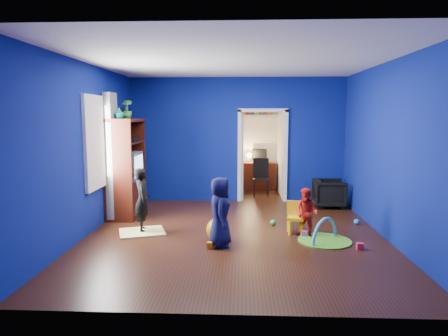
{
  "coord_description": "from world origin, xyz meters",
  "views": [
    {
      "loc": [
        0.12,
        -6.59,
        2.03
      ],
      "look_at": [
        -0.2,
        0.4,
        1.1
      ],
      "focal_mm": 32.0,
      "sensor_mm": 36.0,
      "label": 1
    }
  ],
  "objects_px": {
    "study_desk": "(259,176)",
    "vase": "(119,113)",
    "armchair": "(329,193)",
    "tv_armoire": "(126,168)",
    "folding_chair": "(261,178)",
    "toddler_red": "(307,213)",
    "crt_tv": "(127,166)",
    "child_black": "(142,200)",
    "play_mat": "(325,241)",
    "child_navy": "(220,212)",
    "hopper_ball": "(218,230)",
    "kid_chair": "(296,219)"
  },
  "relations": [
    {
      "from": "child_navy",
      "to": "study_desk",
      "type": "relative_size",
      "value": 1.24
    },
    {
      "from": "child_black",
      "to": "play_mat",
      "type": "relative_size",
      "value": 1.32
    },
    {
      "from": "child_navy",
      "to": "vase",
      "type": "bearing_deg",
      "value": 48.29
    },
    {
      "from": "tv_armoire",
      "to": "study_desk",
      "type": "relative_size",
      "value": 2.23
    },
    {
      "from": "child_navy",
      "to": "crt_tv",
      "type": "distance_m",
      "value": 2.72
    },
    {
      "from": "child_black",
      "to": "tv_armoire",
      "type": "bearing_deg",
      "value": 12.32
    },
    {
      "from": "toddler_red",
      "to": "hopper_ball",
      "type": "xyz_separation_m",
      "value": [
        -1.46,
        -0.28,
        -0.23
      ]
    },
    {
      "from": "hopper_ball",
      "to": "folding_chair",
      "type": "distance_m",
      "value": 3.75
    },
    {
      "from": "tv_armoire",
      "to": "crt_tv",
      "type": "height_order",
      "value": "tv_armoire"
    },
    {
      "from": "tv_armoire",
      "to": "play_mat",
      "type": "distance_m",
      "value": 4.1
    },
    {
      "from": "vase",
      "to": "crt_tv",
      "type": "distance_m",
      "value": 1.09
    },
    {
      "from": "vase",
      "to": "child_black",
      "type": "bearing_deg",
      "value": -52.71
    },
    {
      "from": "armchair",
      "to": "vase",
      "type": "bearing_deg",
      "value": 107.97
    },
    {
      "from": "hopper_ball",
      "to": "play_mat",
      "type": "distance_m",
      "value": 1.74
    },
    {
      "from": "child_navy",
      "to": "folding_chair",
      "type": "relative_size",
      "value": 1.18
    },
    {
      "from": "study_desk",
      "to": "child_navy",
      "type": "bearing_deg",
      "value": -99.52
    },
    {
      "from": "kid_chair",
      "to": "folding_chair",
      "type": "bearing_deg",
      "value": 110.82
    },
    {
      "from": "vase",
      "to": "tv_armoire",
      "type": "relative_size",
      "value": 0.11
    },
    {
      "from": "vase",
      "to": "play_mat",
      "type": "xyz_separation_m",
      "value": [
        3.68,
        -1.23,
        -2.05
      ]
    },
    {
      "from": "tv_armoire",
      "to": "hopper_ball",
      "type": "xyz_separation_m",
      "value": [
        1.95,
        -1.58,
        -0.79
      ]
    },
    {
      "from": "child_black",
      "to": "tv_armoire",
      "type": "relative_size",
      "value": 0.57
    },
    {
      "from": "child_black",
      "to": "study_desk",
      "type": "distance_m",
      "value": 4.67
    },
    {
      "from": "child_navy",
      "to": "toddler_red",
      "type": "xyz_separation_m",
      "value": [
        1.41,
        0.53,
        -0.13
      ]
    },
    {
      "from": "toddler_red",
      "to": "hopper_ball",
      "type": "bearing_deg",
      "value": -134.73
    },
    {
      "from": "vase",
      "to": "study_desk",
      "type": "relative_size",
      "value": 0.23
    },
    {
      "from": "crt_tv",
      "to": "tv_armoire",
      "type": "bearing_deg",
      "value": 180.0
    },
    {
      "from": "kid_chair",
      "to": "toddler_red",
      "type": "bearing_deg",
      "value": -40.41
    },
    {
      "from": "armchair",
      "to": "study_desk",
      "type": "height_order",
      "value": "study_desk"
    },
    {
      "from": "vase",
      "to": "kid_chair",
      "type": "bearing_deg",
      "value": -13.79
    },
    {
      "from": "armchair",
      "to": "tv_armoire",
      "type": "height_order",
      "value": "tv_armoire"
    },
    {
      "from": "child_navy",
      "to": "crt_tv",
      "type": "relative_size",
      "value": 1.55
    },
    {
      "from": "armchair",
      "to": "child_black",
      "type": "relative_size",
      "value": 0.6
    },
    {
      "from": "toddler_red",
      "to": "study_desk",
      "type": "height_order",
      "value": "toddler_red"
    },
    {
      "from": "study_desk",
      "to": "vase",
      "type": "bearing_deg",
      "value": -130.29
    },
    {
      "from": "kid_chair",
      "to": "folding_chair",
      "type": "height_order",
      "value": "folding_chair"
    },
    {
      "from": "crt_tv",
      "to": "hopper_ball",
      "type": "bearing_deg",
      "value": -39.56
    },
    {
      "from": "kid_chair",
      "to": "folding_chair",
      "type": "distance_m",
      "value": 3.2
    },
    {
      "from": "play_mat",
      "to": "child_black",
      "type": "bearing_deg",
      "value": 172.02
    },
    {
      "from": "toddler_red",
      "to": "crt_tv",
      "type": "relative_size",
      "value": 1.18
    },
    {
      "from": "folding_chair",
      "to": "toddler_red",
      "type": "bearing_deg",
      "value": -79.88
    },
    {
      "from": "hopper_ball",
      "to": "crt_tv",
      "type": "bearing_deg",
      "value": 140.44
    },
    {
      "from": "hopper_ball",
      "to": "kid_chair",
      "type": "relative_size",
      "value": 0.75
    },
    {
      "from": "child_navy",
      "to": "toddler_red",
      "type": "distance_m",
      "value": 1.51
    },
    {
      "from": "armchair",
      "to": "folding_chair",
      "type": "height_order",
      "value": "folding_chair"
    },
    {
      "from": "vase",
      "to": "tv_armoire",
      "type": "xyz_separation_m",
      "value": [
        0.0,
        0.3,
        -1.08
      ]
    },
    {
      "from": "toddler_red",
      "to": "study_desk",
      "type": "xyz_separation_m",
      "value": [
        -0.6,
        4.32,
        -0.04
      ]
    },
    {
      "from": "play_mat",
      "to": "folding_chair",
      "type": "relative_size",
      "value": 0.92
    },
    {
      "from": "armchair",
      "to": "hopper_ball",
      "type": "relative_size",
      "value": 1.8
    },
    {
      "from": "tv_armoire",
      "to": "crt_tv",
      "type": "xyz_separation_m",
      "value": [
        0.04,
        0.0,
        0.04
      ]
    },
    {
      "from": "folding_chair",
      "to": "tv_armoire",
      "type": "bearing_deg",
      "value": -143.8
    }
  ]
}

